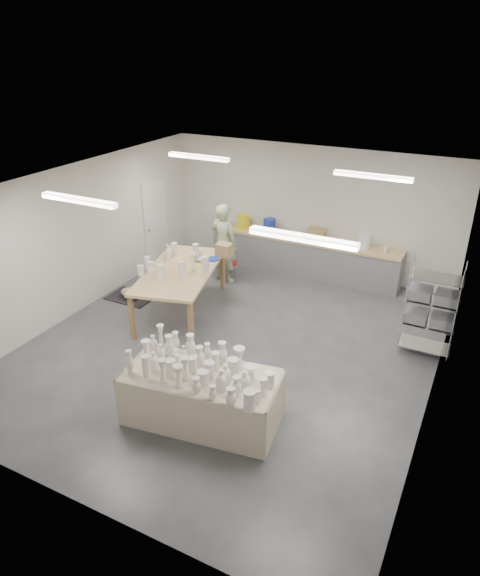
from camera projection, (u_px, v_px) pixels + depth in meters
The scene contains 9 objects.
room at pixel (228, 240), 8.72m from camera, with size 8.00×8.02×3.00m.
back_counter at pixel (303, 255), 12.25m from camera, with size 4.60×0.60×1.24m.
wire_shelf at pixel (431, 308), 8.92m from camera, with size 0.88×0.48×1.80m.
drying_table at pixel (202, 394), 7.51m from camera, with size 2.39×1.38×1.17m.
work_table at pixel (183, 269), 10.34m from camera, with size 1.90×2.81×1.32m.
rug at pixel (131, 297), 11.29m from camera, with size 1.00×0.70×0.02m, color black.
cat at pixel (131, 293), 11.22m from camera, with size 0.55×0.44×0.20m.
potter at pixel (224, 243), 11.71m from camera, with size 0.68×0.44×1.85m, color #99AB84.
red_stool at pixel (230, 263), 12.19m from camera, with size 0.49×0.49×0.36m.
Camera 1 is at (3.80, -7.12, 5.15)m, focal length 32.00 mm.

